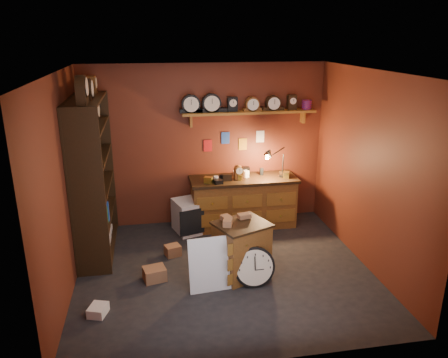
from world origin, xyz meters
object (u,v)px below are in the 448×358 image
shelving_unit (90,171)px  low_cabinet (242,247)px  workbench (243,199)px  big_round_clock (254,267)px

shelving_unit → low_cabinet: size_ratio=3.02×
low_cabinet → workbench: bearing=53.8°
big_round_clock → low_cabinet: bearing=109.9°
shelving_unit → low_cabinet: 2.44m
workbench → big_round_clock: workbench is taller
workbench → big_round_clock: (-0.27, -1.89, -0.21)m
workbench → low_cabinet: workbench is taller
low_cabinet → big_round_clock: 0.34m
low_cabinet → big_round_clock: low_cabinet is taller
low_cabinet → big_round_clock: size_ratio=1.57×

